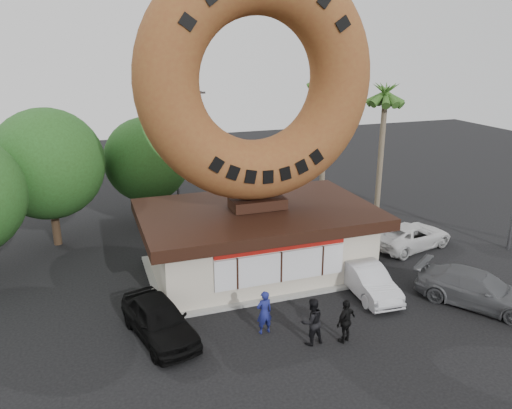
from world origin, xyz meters
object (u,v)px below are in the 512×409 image
object	(u,v)px
person_center	(312,321)
car_silver	(367,280)
giant_donut	(258,80)
car_black	(159,319)
person_left	(264,312)
car_white	(411,236)
donut_shop	(258,238)
street_lamp	(178,147)
person_right	(346,321)
car_grey	(478,289)

from	to	relation	value
person_center	car_silver	world-z (taller)	person_center
giant_donut	car_black	size ratio (longest dim) A/B	2.42
person_left	person_center	bearing A→B (deg)	132.07
car_white	car_black	bearing A→B (deg)	93.56
donut_shop	street_lamp	distance (m)	10.54
person_left	person_right	xyz separation A→B (m)	(2.69, -1.60, -0.02)
car_silver	car_grey	bearing A→B (deg)	-28.71
donut_shop	giant_donut	world-z (taller)	giant_donut
car_silver	car_white	xyz separation A→B (m)	(5.19, 3.90, -0.01)
person_center	car_white	world-z (taller)	person_center
person_left	person_right	bearing A→B (deg)	143.37
giant_donut	person_left	distance (m)	10.08
donut_shop	car_black	world-z (taller)	donut_shop
giant_donut	person_right	distance (m)	10.95
giant_donut	person_right	xyz separation A→B (m)	(1.07, -6.95, -8.40)
donut_shop	car_black	size ratio (longest dim) A/B	2.47
person_center	person_right	xyz separation A→B (m)	(1.27, -0.31, -0.06)
giant_donut	street_lamp	xyz separation A→B (m)	(-1.86, 10.00, -4.80)
donut_shop	car_white	world-z (taller)	donut_shop
giant_donut	car_white	world-z (taller)	giant_donut
donut_shop	person_center	xyz separation A→B (m)	(-0.20, -6.62, -0.83)
donut_shop	giant_donut	xyz separation A→B (m)	(0.00, 0.02, 7.51)
person_center	car_silver	size ratio (longest dim) A/B	0.45
giant_donut	car_silver	bearing A→B (deg)	-45.27
person_right	car_black	xyz separation A→B (m)	(-6.60, 2.64, -0.11)
donut_shop	person_right	bearing A→B (deg)	-81.24
donut_shop	person_left	xyz separation A→B (m)	(-1.62, -5.34, -0.87)
giant_donut	car_white	distance (m)	12.49
car_white	car_silver	bearing A→B (deg)	114.05
car_silver	car_white	bearing A→B (deg)	40.20
street_lamp	person_center	size ratio (longest dim) A/B	4.27
donut_shop	person_right	size ratio (longest dim) A/B	6.36
person_left	car_black	distance (m)	4.05
car_silver	car_white	distance (m)	6.49
car_black	car_silver	distance (m)	9.41
giant_donut	car_silver	xyz separation A→B (m)	(3.87, -3.90, -8.59)
giant_donut	car_white	xyz separation A→B (m)	(9.05, 0.00, -8.60)
street_lamp	person_center	world-z (taller)	street_lamp
person_right	car_grey	world-z (taller)	person_right
person_right	car_white	distance (m)	10.59
car_grey	street_lamp	bearing A→B (deg)	86.32
car_grey	car_white	bearing A→B (deg)	44.73
person_left	person_center	xyz separation A→B (m)	(1.43, -1.28, 0.04)
giant_donut	car_black	bearing A→B (deg)	-142.06
person_right	car_grey	bearing A→B (deg)	160.49
car_black	person_right	bearing A→B (deg)	-35.36
donut_shop	street_lamp	size ratio (longest dim) A/B	1.40
donut_shop	car_grey	xyz separation A→B (m)	(7.81, -6.35, -1.02)
car_black	car_grey	world-z (taller)	car_black
donut_shop	car_white	size ratio (longest dim) A/B	2.31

